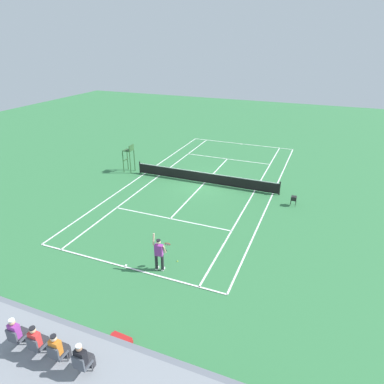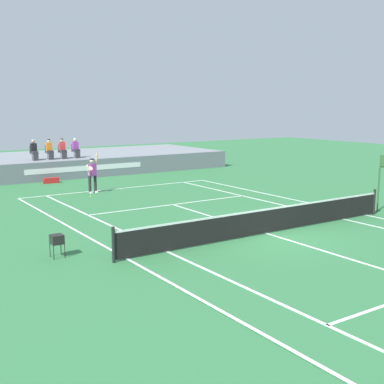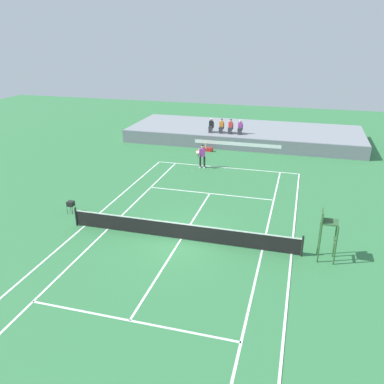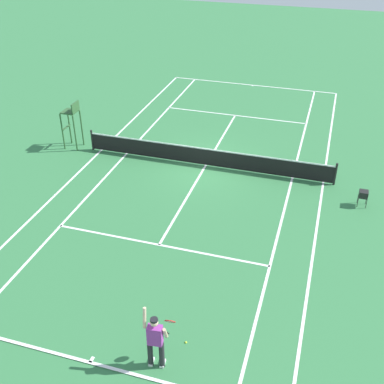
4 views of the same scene
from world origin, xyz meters
name	(u,v)px [view 2 (image 2 of 4)]	position (x,y,z in m)	size (l,w,h in m)	color
ground_plane	(267,234)	(0.00, 0.00, 0.00)	(80.00, 80.00, 0.00)	#337542
court	(267,234)	(0.00, 0.00, 0.01)	(11.08, 23.88, 0.03)	#337542
net	(267,220)	(0.00, 0.00, 0.52)	(11.98, 0.10, 1.07)	black
barrier_wall	(85,169)	(0.00, 16.86, 0.58)	(21.82, 0.25, 1.17)	slate
bleacher_platform	(63,163)	(0.00, 20.91, 0.58)	(21.82, 7.87, 1.17)	gray
spectator_seated_0	(34,150)	(-2.72, 18.26, 1.78)	(0.44, 0.60, 1.27)	#474C56
spectator_seated_1	(50,150)	(-1.76, 18.26, 1.78)	(0.44, 0.60, 1.27)	#474C56
spectator_seated_2	(63,149)	(-0.92, 18.26, 1.78)	(0.44, 0.60, 1.27)	#474C56
spectator_seated_3	(76,148)	(-0.04, 18.26, 1.78)	(0.44, 0.60, 1.27)	#474C56
tennis_player	(92,174)	(-1.80, 11.42, 0.99)	(0.75, 0.69, 2.08)	#232328
tennis_ball	(91,196)	(-2.33, 10.46, 0.03)	(0.07, 0.07, 0.07)	#D1E533
equipment_bag	(51,180)	(-2.49, 16.03, 0.16)	(0.92, 0.37, 0.32)	red
ball_hopper	(57,239)	(-7.13, 1.41, 0.57)	(0.36, 0.36, 0.70)	black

